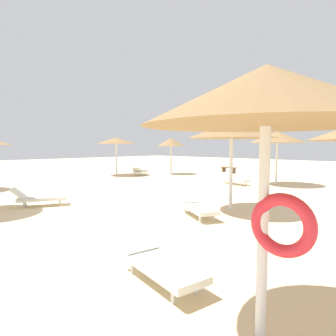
{
  "coord_description": "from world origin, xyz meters",
  "views": [
    {
      "loc": [
        9.41,
        -6.56,
        2.22
      ],
      "look_at": [
        0.0,
        3.0,
        1.2
      ],
      "focal_mm": 30.8,
      "sensor_mm": 36.0,
      "label": 1
    }
  ],
  "objects": [
    {
      "name": "ground_plane",
      "position": [
        0.0,
        0.0,
        0.0
      ],
      "size": [
        80.0,
        80.0,
        0.0
      ],
      "primitive_type": "plane",
      "color": "beige"
    },
    {
      "name": "parasol_0",
      "position": [
        4.06,
        1.95,
        2.76
      ],
      "size": [
        2.99,
        2.99,
        3.05
      ],
      "color": "silver",
      "rests_on": "ground"
    },
    {
      "name": "parasol_1",
      "position": [
        -8.82,
        6.35,
        2.63
      ],
      "size": [
        2.99,
        2.99,
        2.89
      ],
      "color": "silver",
      "rests_on": "ground"
    },
    {
      "name": "parasol_3",
      "position": [
        2.28,
        9.6,
        2.74
      ],
      "size": [
        3.09,
        3.09,
        3.07
      ],
      "color": "silver",
      "rests_on": "ground"
    },
    {
      "name": "parasol_4",
      "position": [
        7.94,
        -3.54,
        2.74
      ],
      "size": [
        2.74,
        2.74,
        3.11
      ],
      "color": "silver",
      "rests_on": "ground"
    },
    {
      "name": "parasol_7",
      "position": [
        -6.5,
        9.96,
        2.52
      ],
      "size": [
        2.22,
        2.22,
        2.86
      ],
      "color": "silver",
      "rests_on": "ground"
    },
    {
      "name": "lounger_0",
      "position": [
        3.73,
        0.51,
        0.31
      ],
      "size": [
        1.99,
        1.45,
        0.64
      ],
      "color": "silver",
      "rests_on": "ground"
    },
    {
      "name": "lounger_1",
      "position": [
        -7.37,
        7.46,
        0.31
      ],
      "size": [
        1.53,
        1.96,
        0.67
      ],
      "color": "silver",
      "rests_on": "ground"
    },
    {
      "name": "lounger_2",
      "position": [
        -1.41,
        -2.42,
        0.32
      ],
      "size": [
        1.42,
        1.97,
        0.72
      ],
      "color": "silver",
      "rests_on": "ground"
    },
    {
      "name": "lounger_3",
      "position": [
        0.42,
        8.05,
        0.31
      ],
      "size": [
        2.01,
        1.08,
        0.65
      ],
      "color": "silver",
      "rests_on": "ground"
    },
    {
      "name": "lounger_4",
      "position": [
        6.02,
        -3.37,
        0.31
      ],
      "size": [
        1.98,
        0.96,
        0.68
      ],
      "color": "silver",
      "rests_on": "ground"
    },
    {
      "name": "bench_0",
      "position": [
        -3.69,
        13.92,
        0.35
      ],
      "size": [
        1.55,
        0.68,
        0.49
      ],
      "color": "brown",
      "rests_on": "ground"
    }
  ]
}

